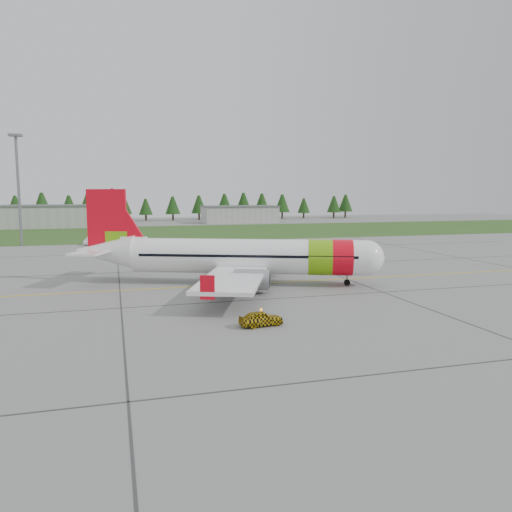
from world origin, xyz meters
name	(u,v)px	position (x,y,z in m)	size (l,w,h in m)	color
ground	(287,298)	(0.00, 0.00, 0.00)	(320.00, 320.00, 0.00)	gray
aircraft	(241,257)	(-2.30, 8.56, 2.93)	(32.08, 30.48, 10.17)	white
follow_me_car	(261,304)	(-5.16, -8.75, 1.65)	(1.33, 1.13, 3.31)	yellow
service_van	(91,232)	(-19.46, 55.84, 2.36)	(1.65, 1.55, 4.72)	silver
grass_strip	(178,232)	(0.00, 82.00, 0.01)	(320.00, 50.00, 0.03)	#30561E
taxi_guideline	(263,283)	(0.00, 8.00, 0.01)	(120.00, 0.25, 0.02)	gold
hangar_west	(60,217)	(-30.00, 110.00, 3.00)	(32.00, 14.00, 6.00)	#A8A8A3
hangar_east	(240,215)	(25.00, 118.00, 2.60)	(24.00, 12.00, 5.20)	#A8A8A3
floodlight_mast	(19,192)	(-32.00, 58.00, 10.00)	(0.50, 0.50, 20.00)	slate
treeline	(158,206)	(0.00, 138.00, 5.00)	(160.00, 8.00, 10.00)	#1C3F14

